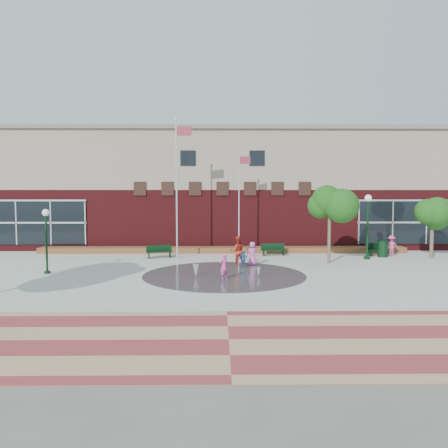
{
  "coord_description": "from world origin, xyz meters",
  "views": [
    {
      "loc": [
        -0.29,
        -19.35,
        4.23
      ],
      "look_at": [
        0.0,
        4.0,
        2.6
      ],
      "focal_mm": 35.0,
      "sensor_mm": 36.0,
      "label": 1
    }
  ],
  "objects_px": {
    "flagpole_left": "(177,181)",
    "child_splash": "(224,267)",
    "trash_can": "(383,248)",
    "bench_left": "(159,254)",
    "flagpole_right": "(240,197)"
  },
  "relations": [
    {
      "from": "flagpole_left",
      "to": "child_splash",
      "type": "relative_size",
      "value": 6.89
    },
    {
      "from": "trash_can",
      "to": "flagpole_left",
      "type": "bearing_deg",
      "value": -177.33
    },
    {
      "from": "flagpole_left",
      "to": "bench_left",
      "type": "distance_m",
      "value": 4.91
    },
    {
      "from": "flagpole_right",
      "to": "bench_left",
      "type": "distance_m",
      "value": 6.5
    },
    {
      "from": "flagpole_right",
      "to": "bench_left",
      "type": "relative_size",
      "value": 4.09
    },
    {
      "from": "flagpole_right",
      "to": "child_splash",
      "type": "xyz_separation_m",
      "value": [
        -1.14,
        -7.97,
        -3.32
      ]
    },
    {
      "from": "bench_left",
      "to": "trash_can",
      "type": "distance_m",
      "value": 14.82
    },
    {
      "from": "bench_left",
      "to": "trash_can",
      "type": "xyz_separation_m",
      "value": [
        14.82,
        0.27,
        0.32
      ]
    },
    {
      "from": "flagpole_left",
      "to": "flagpole_right",
      "type": "xyz_separation_m",
      "value": [
        4.04,
        1.11,
        -1.03
      ]
    },
    {
      "from": "flagpole_right",
      "to": "trash_can",
      "type": "relative_size",
      "value": 6.13
    },
    {
      "from": "flagpole_left",
      "to": "bench_left",
      "type": "relative_size",
      "value": 5.17
    },
    {
      "from": "flagpole_right",
      "to": "bench_left",
      "type": "xyz_separation_m",
      "value": [
        -5.29,
        -0.75,
        -3.7
      ]
    },
    {
      "from": "child_splash",
      "to": "flagpole_right",
      "type": "bearing_deg",
      "value": -136.73
    },
    {
      "from": "child_splash",
      "to": "flagpole_left",
      "type": "bearing_deg",
      "value": -105.63
    },
    {
      "from": "flagpole_left",
      "to": "trash_can",
      "type": "bearing_deg",
      "value": -4.69
    }
  ]
}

